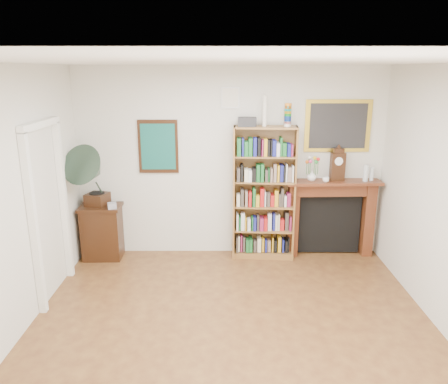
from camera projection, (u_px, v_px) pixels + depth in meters
name	position (u px, v px, depth m)	size (l,w,h in m)	color
room	(234.00, 219.00, 4.04)	(4.51, 5.01, 2.81)	#4F2A18
door_casing	(48.00, 197.00, 5.23)	(0.08, 1.02, 2.17)	white
teal_poster	(158.00, 147.00, 6.36)	(0.58, 0.04, 0.78)	black
small_picture	(230.00, 98.00, 6.17)	(0.26, 0.04, 0.30)	white
gilt_painting	(338.00, 126.00, 6.28)	(0.95, 0.04, 0.75)	gold
bookshelf	(264.00, 186.00, 6.35)	(0.93, 0.38, 2.26)	brown
side_cabinet	(102.00, 232.00, 6.48)	(0.60, 0.43, 0.81)	black
fireplace	(330.00, 211.00, 6.54)	(1.40, 0.37, 1.17)	#4F2812
gramophone	(92.00, 172.00, 6.12)	(0.75, 0.84, 0.94)	black
cd_stack	(112.00, 206.00, 6.25)	(0.12, 0.12, 0.08)	silver
mantel_clock	(338.00, 165.00, 6.32)	(0.21, 0.13, 0.47)	black
flower_vase	(312.00, 176.00, 6.33)	(0.14, 0.14, 0.15)	silver
teacup	(326.00, 180.00, 6.26)	(0.09, 0.09, 0.07)	white
bottle_left	(366.00, 173.00, 6.30)	(0.07, 0.07, 0.24)	silver
bottle_right	(372.00, 174.00, 6.34)	(0.06, 0.06, 0.20)	silver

